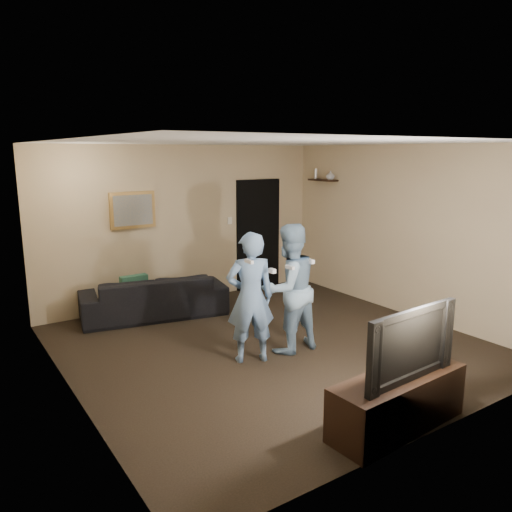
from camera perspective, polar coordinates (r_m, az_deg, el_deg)
ground at (r=6.65m, az=1.78°, el=-10.15°), size 5.00×5.00×0.00m
ceiling at (r=6.16m, az=1.94°, el=12.87°), size 5.00×5.00×0.04m
wall_back at (r=8.41m, az=-8.10°, el=3.60°), size 5.00×0.04×2.60m
wall_front at (r=4.54m, az=20.56°, el=-4.14°), size 5.00×0.04×2.60m
wall_left at (r=5.27m, az=-20.91°, el=-2.01°), size 0.04×5.00×2.60m
wall_right at (r=7.97m, az=16.66°, el=2.77°), size 0.04×5.00×2.60m
sofa at (r=7.83m, az=-11.60°, el=-4.50°), size 2.30×1.26×0.63m
throw_pillow at (r=7.69m, az=-13.74°, el=-3.65°), size 0.41×0.14×0.41m
painting_frame at (r=8.00m, az=-13.92°, el=5.12°), size 0.72×0.05×0.57m
painting_canvas at (r=7.98m, az=-13.86°, el=5.11°), size 0.62×0.01×0.47m
doorway at (r=9.14m, az=0.25°, el=2.47°), size 0.90×0.06×2.00m
light_switch at (r=8.78m, az=-3.02°, el=4.05°), size 0.08×0.02×0.12m
wall_shelf at (r=9.07m, az=7.65°, el=8.59°), size 0.20×0.60×0.03m
shelf_vase at (r=8.92m, az=8.50°, el=9.11°), size 0.18×0.18×0.15m
shelf_figurine at (r=9.22m, az=6.85°, el=9.32°), size 0.06×0.06×0.18m
tv_console at (r=4.91m, az=15.88°, el=-15.75°), size 1.46×0.54×0.51m
television at (r=4.68m, az=16.29°, el=-9.37°), size 1.15×0.21×0.66m
wii_player_left at (r=5.93m, az=-0.65°, el=-4.77°), size 0.67×0.57×1.58m
wii_player_right at (r=6.25m, az=3.79°, el=-3.72°), size 0.82×0.65×1.63m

